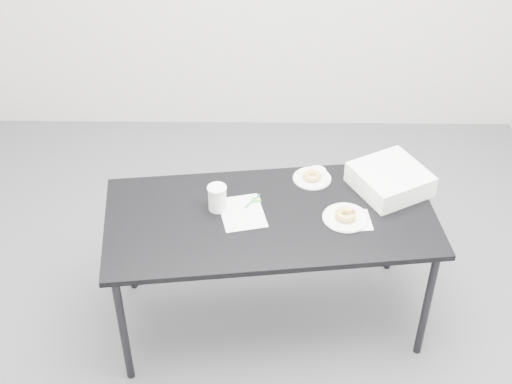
{
  "coord_description": "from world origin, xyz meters",
  "views": [
    {
      "loc": [
        0.09,
        -2.69,
        3.02
      ],
      "look_at": [
        0.06,
        0.02,
        0.88
      ],
      "focal_mm": 50.0,
      "sensor_mm": 36.0,
      "label": 1
    }
  ],
  "objects_px": {
    "plate_far": "(312,178)",
    "bakery_box": "(390,179)",
    "pen": "(252,201)",
    "donut_far": "(312,176)",
    "plate_near": "(346,218)",
    "donut_near": "(346,214)",
    "coffee_cup": "(217,198)",
    "table": "(271,224)",
    "scorecard": "(242,213)"
  },
  "relations": [
    {
      "from": "scorecard",
      "to": "coffee_cup",
      "type": "height_order",
      "value": "coffee_cup"
    },
    {
      "from": "table",
      "to": "bakery_box",
      "type": "height_order",
      "value": "bakery_box"
    },
    {
      "from": "scorecard",
      "to": "donut_far",
      "type": "distance_m",
      "value": 0.46
    },
    {
      "from": "pen",
      "to": "plate_near",
      "type": "height_order",
      "value": "pen"
    },
    {
      "from": "coffee_cup",
      "to": "scorecard",
      "type": "bearing_deg",
      "value": -14.46
    },
    {
      "from": "plate_near",
      "to": "coffee_cup",
      "type": "xyz_separation_m",
      "value": [
        -0.63,
        0.07,
        0.06
      ]
    },
    {
      "from": "coffee_cup",
      "to": "pen",
      "type": "bearing_deg",
      "value": 17.63
    },
    {
      "from": "pen",
      "to": "bakery_box",
      "type": "height_order",
      "value": "bakery_box"
    },
    {
      "from": "coffee_cup",
      "to": "bakery_box",
      "type": "xyz_separation_m",
      "value": [
        0.88,
        0.18,
        -0.01
      ]
    },
    {
      "from": "table",
      "to": "plate_far",
      "type": "bearing_deg",
      "value": 47.05
    },
    {
      "from": "scorecard",
      "to": "coffee_cup",
      "type": "xyz_separation_m",
      "value": [
        -0.12,
        0.03,
        0.07
      ]
    },
    {
      "from": "plate_far",
      "to": "bakery_box",
      "type": "distance_m",
      "value": 0.41
    },
    {
      "from": "pen",
      "to": "bakery_box",
      "type": "xyz_separation_m",
      "value": [
        0.71,
        0.12,
        0.05
      ]
    },
    {
      "from": "pen",
      "to": "donut_far",
      "type": "relative_size",
      "value": 1.3
    },
    {
      "from": "scorecard",
      "to": "coffee_cup",
      "type": "bearing_deg",
      "value": 152.57
    },
    {
      "from": "table",
      "to": "pen",
      "type": "bearing_deg",
      "value": 124.58
    },
    {
      "from": "plate_near",
      "to": "plate_far",
      "type": "distance_m",
      "value": 0.35
    },
    {
      "from": "scorecard",
      "to": "donut_near",
      "type": "bearing_deg",
      "value": -17.35
    },
    {
      "from": "pen",
      "to": "donut_far",
      "type": "height_order",
      "value": "donut_far"
    },
    {
      "from": "table",
      "to": "coffee_cup",
      "type": "height_order",
      "value": "coffee_cup"
    },
    {
      "from": "donut_near",
      "to": "donut_far",
      "type": "bearing_deg",
      "value": 114.83
    },
    {
      "from": "scorecard",
      "to": "plate_near",
      "type": "xyz_separation_m",
      "value": [
        0.51,
        -0.04,
        0.0
      ]
    },
    {
      "from": "table",
      "to": "donut_near",
      "type": "relative_size",
      "value": 16.05
    },
    {
      "from": "pen",
      "to": "plate_far",
      "type": "relative_size",
      "value": 0.61
    },
    {
      "from": "pen",
      "to": "coffee_cup",
      "type": "distance_m",
      "value": 0.19
    },
    {
      "from": "plate_far",
      "to": "plate_near",
      "type": "bearing_deg",
      "value": -65.17
    },
    {
      "from": "donut_near",
      "to": "plate_far",
      "type": "bearing_deg",
      "value": 114.83
    },
    {
      "from": "plate_far",
      "to": "coffee_cup",
      "type": "bearing_deg",
      "value": -152.55
    },
    {
      "from": "scorecard",
      "to": "plate_far",
      "type": "height_order",
      "value": "plate_far"
    },
    {
      "from": "coffee_cup",
      "to": "bakery_box",
      "type": "relative_size",
      "value": 0.4
    },
    {
      "from": "table",
      "to": "plate_far",
      "type": "height_order",
      "value": "plate_far"
    },
    {
      "from": "plate_far",
      "to": "coffee_cup",
      "type": "relative_size",
      "value": 1.48
    },
    {
      "from": "donut_near",
      "to": "coffee_cup",
      "type": "bearing_deg",
      "value": 173.62
    },
    {
      "from": "pen",
      "to": "plate_near",
      "type": "distance_m",
      "value": 0.48
    },
    {
      "from": "table",
      "to": "donut_far",
      "type": "xyz_separation_m",
      "value": [
        0.22,
        0.3,
        0.08
      ]
    },
    {
      "from": "plate_near",
      "to": "donut_near",
      "type": "height_order",
      "value": "donut_near"
    },
    {
      "from": "bakery_box",
      "to": "pen",
      "type": "bearing_deg",
      "value": 161.22
    },
    {
      "from": "table",
      "to": "plate_near",
      "type": "relative_size",
      "value": 7.54
    },
    {
      "from": "donut_near",
      "to": "plate_far",
      "type": "xyz_separation_m",
      "value": [
        -0.15,
        0.32,
        -0.02
      ]
    },
    {
      "from": "plate_far",
      "to": "bakery_box",
      "type": "bearing_deg",
      "value": -10.6
    },
    {
      "from": "table",
      "to": "plate_near",
      "type": "bearing_deg",
      "value": -10.24
    },
    {
      "from": "pen",
      "to": "donut_near",
      "type": "distance_m",
      "value": 0.48
    },
    {
      "from": "plate_near",
      "to": "plate_far",
      "type": "relative_size",
      "value": 1.13
    },
    {
      "from": "plate_near",
      "to": "bakery_box",
      "type": "bearing_deg",
      "value": 45.25
    },
    {
      "from": "scorecard",
      "to": "plate_far",
      "type": "distance_m",
      "value": 0.46
    },
    {
      "from": "coffee_cup",
      "to": "bakery_box",
      "type": "distance_m",
      "value": 0.9
    },
    {
      "from": "donut_near",
      "to": "bakery_box",
      "type": "relative_size",
      "value": 0.32
    },
    {
      "from": "bakery_box",
      "to": "donut_near",
      "type": "bearing_deg",
      "value": -163.37
    },
    {
      "from": "table",
      "to": "bakery_box",
      "type": "bearing_deg",
      "value": 13.38
    },
    {
      "from": "pen",
      "to": "donut_far",
      "type": "xyz_separation_m",
      "value": [
        0.31,
        0.2,
        0.01
      ]
    }
  ]
}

